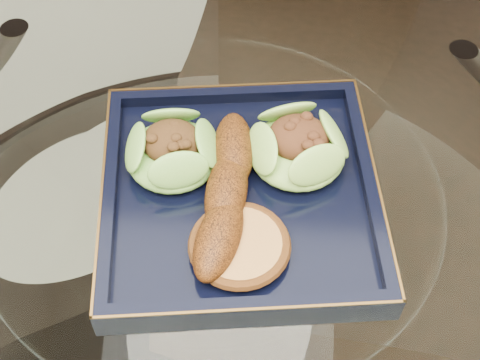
{
  "coord_description": "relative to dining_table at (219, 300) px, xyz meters",
  "views": [
    {
      "loc": [
        0.05,
        -0.36,
        1.32
      ],
      "look_at": [
        0.02,
        0.03,
        0.8
      ],
      "focal_mm": 50.0,
      "sensor_mm": 36.0,
      "label": 1
    }
  ],
  "objects": [
    {
      "name": "lettuce_wrap_right",
      "position": [
        0.08,
        0.07,
        0.2
      ],
      "size": [
        0.1,
        0.1,
        0.04
      ],
      "primitive_type": "ellipsoid",
      "rotation": [
        0.0,
        0.0,
        -0.01
      ],
      "color": "#55912A",
      "rests_on": "navy_plate"
    },
    {
      "name": "roasted_plantain",
      "position": [
        0.01,
        0.01,
        0.2
      ],
      "size": [
        0.05,
        0.19,
        0.04
      ],
      "primitive_type": "ellipsoid",
      "rotation": [
        0.0,
        0.0,
        1.52
      ],
      "color": "#69310B",
      "rests_on": "navy_plate"
    },
    {
      "name": "dining_chair",
      "position": [
        0.13,
        0.39,
        -0.11
      ],
      "size": [
        0.4,
        0.4,
        0.88
      ],
      "rotation": [
        0.0,
        0.0,
        -0.07
      ],
      "color": "black",
      "rests_on": "ground"
    },
    {
      "name": "navy_plate",
      "position": [
        0.02,
        0.03,
        0.17
      ],
      "size": [
        0.3,
        0.3,
        0.02
      ],
      "primitive_type": "cube",
      "rotation": [
        0.0,
        0.0,
        0.13
      ],
      "color": "black",
      "rests_on": "dining_table"
    },
    {
      "name": "crumb_patty",
      "position": [
        0.03,
        -0.04,
        0.19
      ],
      "size": [
        0.09,
        0.09,
        0.02
      ],
      "primitive_type": "cylinder",
      "rotation": [
        0.0,
        0.0,
        -0.07
      ],
      "color": "#CA8543",
      "rests_on": "navy_plate"
    },
    {
      "name": "dining_table",
      "position": [
        0.0,
        0.0,
        0.0
      ],
      "size": [
        1.13,
        1.13,
        0.77
      ],
      "color": "white",
      "rests_on": "ground"
    },
    {
      "name": "lettuce_wrap_left",
      "position": [
        -0.05,
        0.06,
        0.2
      ],
      "size": [
        0.11,
        0.11,
        0.03
      ],
      "primitive_type": "ellipsoid",
      "rotation": [
        0.0,
        0.0,
        -0.2
      ],
      "color": "#56932A",
      "rests_on": "navy_plate"
    }
  ]
}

